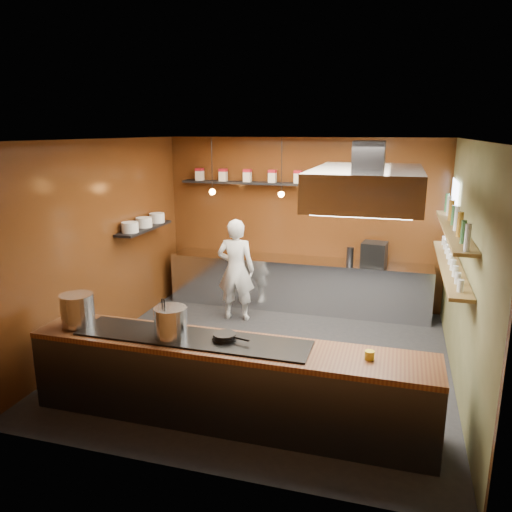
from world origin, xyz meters
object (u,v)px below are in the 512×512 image
at_px(espresso_machine, 374,254).
at_px(stockpot_large, 78,310).
at_px(stockpot_small, 171,322).
at_px(chef, 236,270).
at_px(extractor_hood, 367,185).

bearing_deg(espresso_machine, stockpot_large, -123.46).
height_order(stockpot_large, stockpot_small, stockpot_large).
bearing_deg(chef, extractor_hood, 135.41).
distance_m(stockpot_large, stockpot_small, 1.18).
relative_size(espresso_machine, chef, 0.23).
relative_size(stockpot_large, chef, 0.22).
bearing_deg(stockpot_large, chef, 72.96).
bearing_deg(stockpot_large, stockpot_small, -1.45).
bearing_deg(espresso_machine, chef, -154.66).
xyz_separation_m(extractor_hood, espresso_machine, (0.01, 2.52, -1.41)).
relative_size(extractor_hood, chef, 1.16).
bearing_deg(extractor_hood, espresso_machine, 89.67).
distance_m(extractor_hood, chef, 3.25).
distance_m(espresso_machine, chef, 2.33).
relative_size(stockpot_large, stockpot_small, 1.04).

